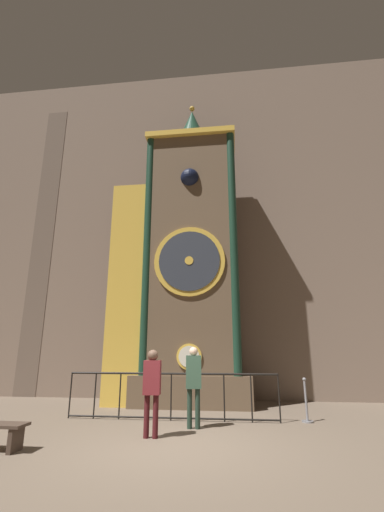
% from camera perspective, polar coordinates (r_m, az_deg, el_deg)
% --- Properties ---
extents(ground_plane, '(28.00, 28.00, 0.00)m').
position_cam_1_polar(ground_plane, '(6.94, -3.29, -29.24)').
color(ground_plane, brown).
extents(cathedral_back_wall, '(24.00, 0.32, 13.61)m').
position_cam_1_polar(cathedral_back_wall, '(13.84, 1.23, 6.39)').
color(cathedral_back_wall, '#7A6656').
rests_on(cathedral_back_wall, ground_plane).
extents(clock_tower, '(4.59, 1.78, 10.86)m').
position_cam_1_polar(clock_tower, '(11.73, -2.03, -1.26)').
color(clock_tower, brown).
rests_on(clock_tower, ground_plane).
extents(railing_fence, '(5.30, 0.05, 1.11)m').
position_cam_1_polar(railing_fence, '(9.18, -3.50, -21.91)').
color(railing_fence, black).
rests_on(railing_fence, ground_plane).
extents(visitor_near, '(0.35, 0.24, 1.67)m').
position_cam_1_polar(visitor_near, '(7.45, -6.68, -20.34)').
color(visitor_near, '#461518').
rests_on(visitor_near, ground_plane).
extents(visitor_far, '(0.37, 0.27, 1.73)m').
position_cam_1_polar(visitor_far, '(8.23, 0.26, -19.76)').
color(visitor_far, '#213427').
rests_on(visitor_far, ground_plane).
extents(stanchion_post, '(0.28, 0.28, 1.01)m').
position_cam_1_polar(stanchion_post, '(9.41, 18.55, -22.82)').
color(stanchion_post, gray).
rests_on(stanchion_post, ground_plane).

